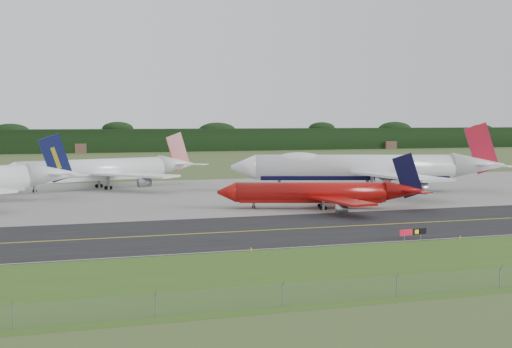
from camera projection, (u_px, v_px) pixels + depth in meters
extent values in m
plane|color=#445427|center=(353.00, 222.00, 121.60)|extent=(600.00, 600.00, 0.00)
cube|color=#385B1A|center=(475.00, 261.00, 88.33)|extent=(400.00, 30.00, 0.01)
cube|color=black|center=(364.00, 225.00, 117.79)|extent=(400.00, 32.00, 0.02)
cube|color=gray|center=(261.00, 193.00, 170.07)|extent=(400.00, 78.00, 0.01)
cube|color=yellow|center=(364.00, 225.00, 117.79)|extent=(400.00, 0.40, 0.00)
cube|color=silver|center=(411.00, 240.00, 103.06)|extent=(400.00, 0.25, 0.00)
cube|color=black|center=(133.00, 140.00, 382.50)|extent=(700.00, 24.00, 12.00)
cylinder|color=silver|center=(354.00, 167.00, 172.62)|extent=(47.47, 20.00, 6.07)
cube|color=black|center=(354.00, 175.00, 172.77)|extent=(44.74, 17.84, 2.13)
cone|color=silver|center=(243.00, 167.00, 172.48)|extent=(7.51, 7.57, 6.07)
cone|color=silver|center=(478.00, 165.00, 172.74)|extent=(13.85, 9.55, 6.07)
ellipsoid|color=silver|center=(299.00, 160.00, 172.42)|extent=(13.36, 8.61, 3.87)
cube|color=silver|center=(400.00, 176.00, 159.25)|extent=(12.19, 27.98, 0.52)
cube|color=silver|center=(378.00, 168.00, 186.23)|extent=(24.59, 25.83, 0.52)
cube|color=red|center=(482.00, 148.00, 172.42)|extent=(8.48, 3.06, 12.58)
cylinder|color=gray|center=(383.00, 183.00, 159.95)|extent=(3.92, 3.42, 2.55)
cylinder|color=gray|center=(364.00, 174.00, 185.76)|extent=(3.92, 3.42, 2.55)
cylinder|color=gray|center=(419.00, 188.00, 148.25)|extent=(3.92, 3.42, 2.55)
cylinder|color=gray|center=(378.00, 171.00, 197.52)|extent=(3.92, 3.42, 2.55)
cylinder|color=black|center=(279.00, 189.00, 172.94)|extent=(1.19, 0.79, 1.09)
cylinder|color=slate|center=(372.00, 184.00, 169.61)|extent=(1.06, 1.06, 4.06)
cylinder|color=black|center=(372.00, 190.00, 169.72)|extent=(1.21, 0.85, 1.09)
cylinder|color=slate|center=(367.00, 182.00, 176.27)|extent=(1.06, 1.06, 4.06)
cylinder|color=black|center=(367.00, 188.00, 176.38)|extent=(1.21, 0.85, 1.09)
cylinder|color=#960D0A|center=(310.00, 192.00, 139.57)|extent=(29.07, 12.67, 3.96)
cube|color=maroon|center=(310.00, 199.00, 139.67)|extent=(27.38, 11.28, 1.39)
cone|color=#960D0A|center=(227.00, 192.00, 139.60)|extent=(4.69, 4.88, 3.96)
cone|color=#960D0A|center=(405.00, 191.00, 139.51)|extent=(8.56, 6.12, 3.96)
cube|color=#960D0A|center=(341.00, 201.00, 131.49)|extent=(7.31, 16.83, 0.45)
cube|color=#960D0A|center=(332.00, 191.00, 147.73)|extent=(14.93, 15.56, 0.45)
cube|color=black|center=(408.00, 176.00, 139.27)|extent=(6.05, 2.20, 9.01)
cylinder|color=gray|center=(342.00, 209.00, 127.69)|extent=(2.56, 2.24, 1.66)
cylinder|color=gray|center=(328.00, 195.00, 151.70)|extent=(2.56, 2.24, 1.66)
cylinder|color=black|center=(254.00, 207.00, 139.82)|extent=(0.78, 0.52, 0.71)
cylinder|color=slate|center=(323.00, 205.00, 137.56)|extent=(0.70, 0.70, 2.04)
cylinder|color=black|center=(323.00, 208.00, 137.62)|extent=(0.79, 0.56, 0.71)
cylinder|color=slate|center=(321.00, 202.00, 141.91)|extent=(0.70, 0.70, 2.04)
cylinder|color=black|center=(321.00, 205.00, 141.96)|extent=(0.79, 0.56, 0.71)
cone|color=white|center=(53.00, 174.00, 156.19)|extent=(11.16, 6.64, 5.39)
cube|color=#0D133D|center=(56.00, 158.00, 156.17)|extent=(7.54, 1.35, 10.87)
cylinder|color=white|center=(92.00, 170.00, 177.28)|extent=(37.80, 16.84, 5.28)
cube|color=white|center=(92.00, 177.00, 177.42)|extent=(35.58, 14.99, 1.85)
cone|color=white|center=(4.00, 174.00, 164.85)|extent=(6.16, 6.50, 5.28)
cone|color=white|center=(176.00, 165.00, 191.23)|extent=(11.18, 8.14, 5.28)
cube|color=white|center=(136.00, 175.00, 172.41)|extent=(19.90, 20.60, 0.47)
cube|color=white|center=(99.00, 170.00, 190.05)|extent=(9.44, 22.46, 0.47)
cube|color=red|center=(178.00, 152.00, 191.30)|extent=(7.06, 2.66, 10.50)
cylinder|color=gray|center=(144.00, 183.00, 168.11)|extent=(3.43, 3.01, 2.22)
cylinder|color=gray|center=(91.00, 174.00, 194.20)|extent=(3.43, 3.01, 2.22)
cylinder|color=black|center=(35.00, 191.00, 169.23)|extent=(1.04, 0.70, 0.95)
cylinder|color=slate|center=(108.00, 183.00, 176.95)|extent=(0.93, 0.93, 3.33)
cylinder|color=black|center=(108.00, 188.00, 177.05)|extent=(1.05, 0.75, 0.95)
cylinder|color=slate|center=(99.00, 181.00, 181.66)|extent=(0.93, 0.93, 3.33)
cylinder|color=black|center=(99.00, 186.00, 181.75)|extent=(1.05, 0.75, 0.95)
cylinder|color=slate|center=(404.00, 238.00, 103.27)|extent=(0.12, 0.12, 0.69)
cylinder|color=slate|center=(420.00, 237.00, 104.56)|extent=(0.12, 0.12, 0.69)
cube|color=#A40C21|center=(406.00, 233.00, 103.34)|extent=(2.17, 0.49, 0.89)
cube|color=black|center=(416.00, 232.00, 104.16)|extent=(1.00, 0.32, 0.89)
cube|color=black|center=(423.00, 231.00, 104.67)|extent=(1.20, 0.35, 0.89)
cylinder|color=yellow|center=(251.00, 250.00, 94.68)|extent=(0.16, 0.16, 0.50)
cylinder|color=yellow|center=(460.00, 237.00, 104.35)|extent=(0.16, 0.16, 0.50)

